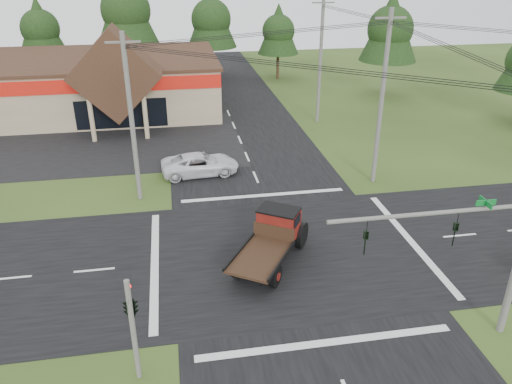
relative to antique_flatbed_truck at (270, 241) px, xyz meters
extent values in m
plane|color=#2C4117|center=(1.13, 0.77, -1.28)|extent=(120.00, 120.00, 0.00)
cube|color=black|center=(1.13, 0.77, -1.27)|extent=(12.00, 120.00, 0.02)
cube|color=black|center=(1.13, 0.77, -1.27)|extent=(120.00, 12.00, 0.02)
cube|color=black|center=(-12.87, 19.77, -1.27)|extent=(28.00, 14.00, 0.02)
cube|color=#9E866B|center=(-14.87, 30.77, 1.22)|extent=(30.00, 15.00, 5.00)
cube|color=#3E2319|center=(-14.87, 30.77, 3.77)|extent=(30.40, 15.40, 0.30)
cube|color=#B6160E|center=(-14.87, 23.22, 2.82)|extent=(30.00, 0.12, 1.20)
cube|color=#3E2319|center=(-8.87, 22.27, 4.02)|extent=(7.78, 4.00, 7.78)
cylinder|color=#9E866B|center=(-11.07, 20.57, 0.72)|extent=(0.40, 0.40, 4.00)
cylinder|color=#9E866B|center=(-6.67, 20.57, 0.72)|extent=(0.40, 0.40, 4.00)
cube|color=black|center=(-8.87, 23.25, 0.22)|extent=(8.00, 0.08, 2.60)
cylinder|color=#595651|center=(4.63, -6.73, 4.72)|extent=(8.00, 0.16, 0.16)
imported|color=black|center=(5.63, -6.73, 3.72)|extent=(0.16, 0.20, 1.00)
imported|color=black|center=(2.13, -6.73, 3.72)|extent=(0.16, 0.20, 1.00)
cube|color=#0C6626|center=(6.63, -6.73, 4.97)|extent=(0.80, 0.04, 0.22)
cylinder|color=#595651|center=(-6.37, -6.73, 0.92)|extent=(0.20, 0.20, 4.40)
imported|color=black|center=(-6.37, -6.53, 2.42)|extent=(0.53, 2.48, 1.00)
sphere|color=#FF0C0C|center=(-6.37, -6.38, 2.62)|extent=(0.18, 0.18, 0.18)
cylinder|color=#595651|center=(-6.87, 8.77, 3.97)|extent=(0.30, 0.30, 10.50)
cube|color=#595651|center=(-6.87, 8.77, 8.62)|extent=(2.00, 0.12, 0.12)
cylinder|color=#595651|center=(9.13, 8.77, 4.47)|extent=(0.30, 0.30, 11.50)
cube|color=#595651|center=(9.13, 8.77, 9.62)|extent=(2.00, 0.12, 0.12)
cylinder|color=#595651|center=(9.13, 22.77, 4.32)|extent=(0.30, 0.30, 11.20)
cube|color=#595651|center=(9.13, 22.77, 9.32)|extent=(2.00, 0.12, 0.12)
cylinder|color=#332316|center=(-18.87, 42.77, 0.47)|extent=(0.36, 0.36, 3.50)
cone|color=black|center=(-18.87, 42.77, 5.52)|extent=(5.60, 5.60, 6.60)
sphere|color=black|center=(-18.87, 42.77, 5.22)|extent=(4.40, 4.40, 4.40)
cylinder|color=#332316|center=(-8.87, 41.77, 0.99)|extent=(0.36, 0.36, 4.55)
cone|color=black|center=(-8.87, 41.77, 7.56)|extent=(7.28, 7.28, 8.58)
sphere|color=black|center=(-8.87, 41.77, 7.17)|extent=(5.72, 5.72, 5.72)
cylinder|color=#332316|center=(1.13, 42.77, 0.64)|extent=(0.36, 0.36, 3.85)
cone|color=black|center=(1.13, 42.77, 6.20)|extent=(6.16, 6.16, 7.26)
sphere|color=black|center=(1.13, 42.77, 5.87)|extent=(4.84, 4.84, 4.84)
cylinder|color=#332316|center=(9.13, 40.77, 0.29)|extent=(0.36, 0.36, 3.15)
cone|color=black|center=(9.13, 40.77, 4.84)|extent=(5.04, 5.04, 5.94)
sphere|color=black|center=(9.13, 40.77, 4.57)|extent=(3.96, 3.96, 3.96)
cylinder|color=#332316|center=(19.13, 30.77, 0.64)|extent=(0.36, 0.36, 3.85)
cone|color=black|center=(19.13, 30.77, 6.20)|extent=(6.16, 6.16, 7.26)
sphere|color=black|center=(19.13, 30.77, 5.87)|extent=(4.84, 4.84, 4.84)
imported|color=white|center=(-2.70, 12.07, -0.52)|extent=(5.70, 2.98, 1.53)
camera|label=1|loc=(-4.40, -21.26, 13.19)|focal=35.00mm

